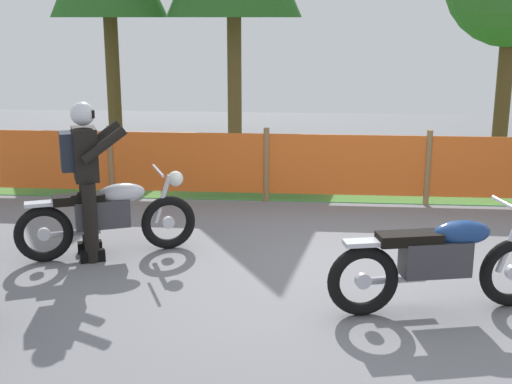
% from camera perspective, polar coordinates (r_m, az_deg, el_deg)
% --- Properties ---
extents(ground, '(24.00, 24.00, 0.02)m').
position_cam_1_polar(ground, '(7.11, 8.38, -6.67)').
color(ground, slate).
extents(grass_verge, '(24.00, 5.50, 0.01)m').
position_cam_1_polar(grass_verge, '(12.31, 6.96, 2.49)').
color(grass_verge, '#427A33').
rests_on(grass_verge, ground).
extents(barrier_fence, '(11.22, 0.08, 1.05)m').
position_cam_1_polar(barrier_fence, '(9.51, 7.59, 2.23)').
color(barrier_fence, olive).
rests_on(barrier_fence, ground).
extents(motorcycle_lead, '(2.00, 0.71, 0.96)m').
position_cam_1_polar(motorcycle_lead, '(6.19, 15.33, -5.58)').
color(motorcycle_lead, black).
rests_on(motorcycle_lead, ground).
extents(motorcycle_trailing, '(1.83, 0.93, 0.92)m').
position_cam_1_polar(motorcycle_trailing, '(7.54, -12.29, -1.94)').
color(motorcycle_trailing, black).
rests_on(motorcycle_trailing, ground).
extents(rider_trailing, '(0.78, 0.69, 1.69)m').
position_cam_1_polar(rider_trailing, '(7.40, -14.13, 1.67)').
color(rider_trailing, black).
rests_on(rider_trailing, ground).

